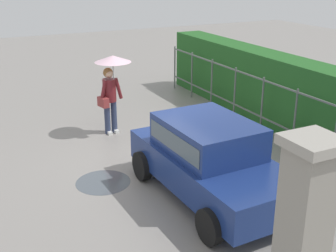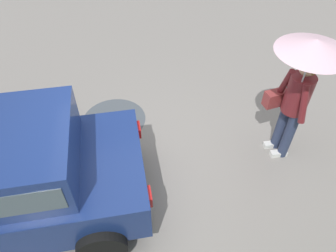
# 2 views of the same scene
# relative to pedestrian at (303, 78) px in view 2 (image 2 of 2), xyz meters

# --- Properties ---
(ground_plane) EXTENTS (40.00, 40.00, 0.00)m
(ground_plane) POSITION_rel_pedestrian_xyz_m (2.13, 0.16, -1.45)
(ground_plane) COLOR gray
(pedestrian) EXTENTS (0.92, 0.92, 2.04)m
(pedestrian) POSITION_rel_pedestrian_xyz_m (0.00, 0.00, 0.00)
(pedestrian) COLOR #2D3856
(pedestrian) RESTS_ON ground
(puddle_near) EXTENTS (1.11, 1.11, 0.00)m
(puddle_near) POSITION_rel_pedestrian_xyz_m (2.55, -1.13, -1.45)
(puddle_near) COLOR #4C545B
(puddle_near) RESTS_ON ground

